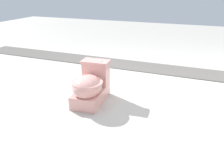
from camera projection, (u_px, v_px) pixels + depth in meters
name	position (u px, v px, depth m)	size (l,w,h in m)	color
ground_plane	(108.00, 95.00, 3.07)	(14.00, 14.00, 0.00)	#B7B2A8
gravel_strip	(160.00, 69.00, 4.06)	(0.56, 8.00, 0.01)	#605B56
toilet	(90.00, 86.00, 2.82)	(0.65, 0.42, 0.52)	#E09E93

